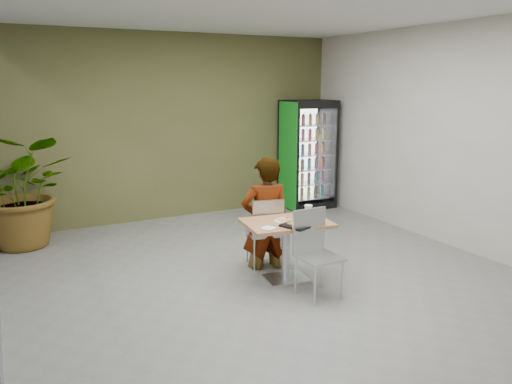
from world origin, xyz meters
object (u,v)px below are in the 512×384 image
at_px(chair_far, 266,227).
at_px(seated_woman, 266,224).
at_px(dining_table, 286,238).
at_px(soda_cup, 308,212).
at_px(potted_plant, 24,191).
at_px(cafeteria_tray, 301,224).
at_px(beverage_fridge, 308,154).
at_px(chair_near, 314,246).

distance_m(chair_far, seated_woman, 0.06).
bearing_deg(dining_table, chair_far, 91.16).
xyz_separation_m(soda_cup, potted_plant, (-2.98, 2.92, 0.00)).
height_order(dining_table, potted_plant, potted_plant).
relative_size(chair_far, cafeteria_tray, 2.16).
relative_size(chair_far, beverage_fridge, 0.46).
relative_size(chair_near, soda_cup, 5.84).
bearing_deg(cafeteria_tray, potted_plant, 131.23).
relative_size(seated_woman, beverage_fridge, 0.86).
bearing_deg(potted_plant, chair_near, -50.63).
bearing_deg(chair_far, soda_cup, 131.81).
xyz_separation_m(dining_table, chair_near, (0.08, -0.46, 0.04)).
bearing_deg(beverage_fridge, soda_cup, -121.16).
distance_m(dining_table, potted_plant, 3.97).
xyz_separation_m(chair_near, cafeteria_tray, (-0.02, 0.24, 0.19)).
xyz_separation_m(dining_table, soda_cup, (0.29, -0.02, 0.29)).
distance_m(chair_near, potted_plant, 4.37).
height_order(soda_cup, cafeteria_tray, soda_cup).
relative_size(chair_near, seated_woman, 0.56).
bearing_deg(chair_far, beverage_fridge, -121.05).
height_order(chair_near, seated_woman, seated_woman).
relative_size(chair_near, cafeteria_tray, 2.27).
bearing_deg(dining_table, beverage_fridge, 52.95).
distance_m(seated_woman, soda_cup, 0.67).
distance_m(dining_table, cafeteria_tray, 0.32).
height_order(seated_woman, soda_cup, seated_woman).
height_order(dining_table, soda_cup, soda_cup).
relative_size(seated_woman, cafeteria_tray, 4.08).
bearing_deg(dining_table, chair_near, -80.06).
distance_m(chair_far, chair_near, 0.96).
relative_size(soda_cup, potted_plant, 0.10).
relative_size(soda_cup, beverage_fridge, 0.08).
height_order(soda_cup, potted_plant, potted_plant).
xyz_separation_m(chair_far, beverage_fridge, (2.29, 2.52, 0.47)).
bearing_deg(seated_woman, soda_cup, 128.18).
distance_m(seated_woman, potted_plant, 3.59).
bearing_deg(seated_woman, dining_table, 100.22).
bearing_deg(dining_table, potted_plant, 132.72).
bearing_deg(potted_plant, chair_far, -42.04).
relative_size(chair_far, chair_near, 0.95).
bearing_deg(soda_cup, beverage_fridge, 56.81).
distance_m(chair_near, seated_woman, 1.01).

